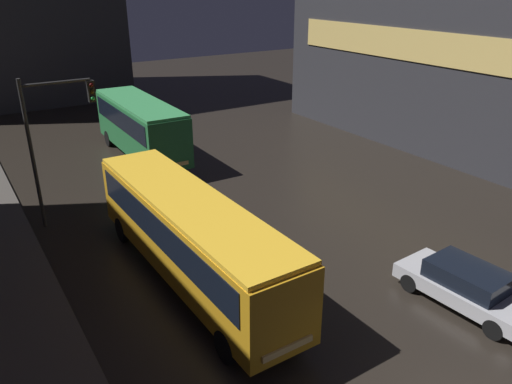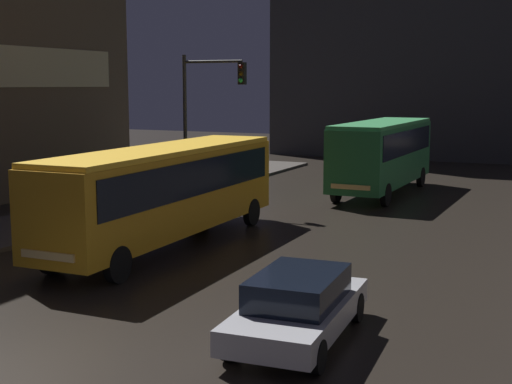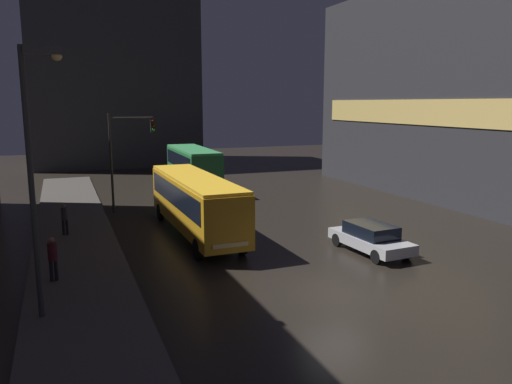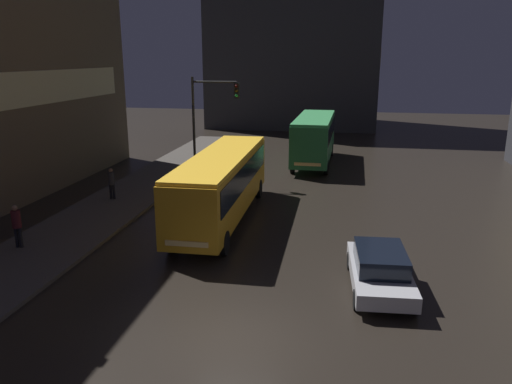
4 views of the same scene
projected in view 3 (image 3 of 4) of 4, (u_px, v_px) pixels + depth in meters
ground_plane at (337, 292)px, 18.91m from camera, size 120.00×120.00×0.00m
sidewalk_left at (76, 245)px, 24.80m from camera, size 4.00×48.00×0.15m
building_right_block at (456, 92)px, 38.97m from camera, size 10.07×24.34×15.87m
building_far_backdrop at (113, 66)px, 57.52m from camera, size 18.07×12.00×22.57m
bus_near at (195, 199)px, 26.74m from camera, size 2.54×11.40×3.21m
bus_far at (193, 165)px, 40.56m from camera, size 2.64×9.50×3.44m
car_taxi at (371, 237)px, 23.83m from camera, size 2.16×4.59×1.40m
pedestrian_near at (65, 217)px, 26.34m from camera, size 0.42×0.42×1.70m
pedestrian_mid at (53, 255)px, 19.49m from camera, size 0.43×0.43×1.77m
traffic_light_main at (126, 146)px, 32.12m from camera, size 2.96×0.35×6.42m
street_lamp_sidewalk at (36, 145)px, 15.49m from camera, size 1.25×0.36×8.64m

